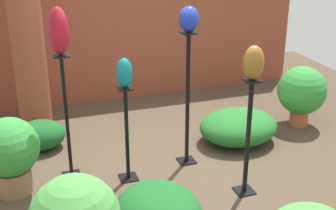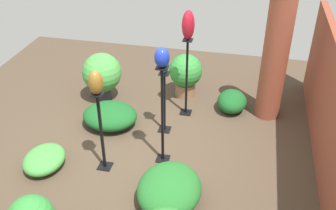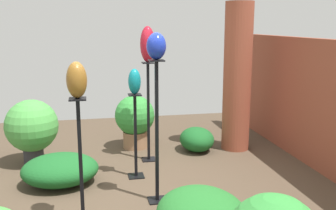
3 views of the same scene
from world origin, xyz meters
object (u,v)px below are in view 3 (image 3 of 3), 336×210
Objects in this scene: pedestal_teal at (136,140)px; art_vase_cobalt at (156,46)px; potted_plant_mid_left at (135,119)px; pedestal_cobalt at (157,138)px; pedestal_ruby at (148,116)px; art_vase_bronze at (77,80)px; art_vase_ruby at (148,44)px; art_vase_teal at (134,81)px; potted_plant_walkway_edge at (32,127)px; brick_pillar at (237,77)px; pedestal_bronze at (81,168)px.

art_vase_cobalt reaches higher than pedestal_teal.
potted_plant_mid_left is (-1.98, -0.01, -1.25)m from art_vase_cobalt.
pedestal_cobalt is 1.37m from pedestal_ruby.
pedestal_cobalt is at bearing 113.63° from art_vase_bronze.
pedestal_cobalt reaches higher than pedestal_ruby.
art_vase_ruby reaches higher than art_vase_teal.
art_vase_cobalt reaches higher than art_vase_bronze.
pedestal_teal is 1.18× the size of potted_plant_walkway_edge.
art_vase_bronze is (1.11, -0.66, 0.19)m from art_vase_teal.
potted_plant_mid_left is (-2.34, 0.80, -0.97)m from art_vase_bronze.
brick_pillar is at bearing 100.73° from pedestal_ruby.
pedestal_teal is 1.23m from potted_plant_mid_left.
potted_plant_walkway_edge is (-1.87, -0.70, -0.05)m from pedestal_bronze.
brick_pillar is 2.69× the size of potted_plant_mid_left.
art_vase_ruby reaches higher than pedestal_teal.
art_vase_cobalt is at bearing -43.48° from brick_pillar.
art_vase_ruby is 1.99m from potted_plant_walkway_edge.
pedestal_cobalt reaches higher than potted_plant_walkway_edge.
art_vase_ruby is 0.58× the size of potted_plant_mid_left.
art_vase_cobalt reaches higher than pedestal_ruby.
pedestal_cobalt is 1.66m from art_vase_ruby.
potted_plant_mid_left is at bearing 161.12° from art_vase_bronze.
pedestal_ruby is (-1.36, 0.11, -0.08)m from pedestal_cobalt.
art_vase_ruby is 1.45× the size of art_vase_bronze.
pedestal_teal is at bearing -23.39° from pedestal_ruby.
art_vase_cobalt is at bearing 44.90° from potted_plant_walkway_edge.
art_vase_teal is at bearing -169.04° from art_vase_cobalt.
pedestal_ruby is 1.95m from pedestal_bronze.
brick_pillar is 1.44× the size of pedestal_cobalt.
art_vase_teal is 1.31m from art_vase_bronze.
pedestal_ruby is at bearing 175.28° from pedestal_cobalt.
potted_plant_walkway_edge is (-1.87, -0.70, -0.91)m from art_vase_bronze.
art_vase_ruby is (-1.71, 0.92, 1.09)m from pedestal_bronze.
art_vase_cobalt is at bearing 10.96° from pedestal_teal.
pedestal_cobalt is at bearing 0.38° from potted_plant_mid_left.
art_vase_ruby is at bearing 156.61° from pedestal_teal.
brick_pillar is at bearing 130.10° from art_vase_bronze.
brick_pillar is at bearing 136.52° from pedestal_cobalt.
art_vase_teal is (0.60, -0.26, 0.59)m from pedestal_ruby.
art_vase_bronze is (0.36, -0.81, -0.28)m from art_vase_cobalt.
potted_plant_walkway_edge is (-0.76, -1.37, 0.04)m from pedestal_teal.
pedestal_bronze is 0.86m from art_vase_bronze.
art_vase_teal is 0.38× the size of potted_plant_mid_left.
art_vase_bronze is at bearing -30.82° from pedestal_teal.
art_vase_bronze is at bearing -49.90° from brick_pillar.
art_vase_ruby is at bearing 84.39° from potted_plant_walkway_edge.
pedestal_teal is at bearing 149.18° from art_vase_bronze.
pedestal_teal is 3.87× the size of art_vase_cobalt.
brick_pillar is 7.15× the size of art_vase_teal.
brick_pillar is at bearing 136.52° from art_vase_cobalt.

